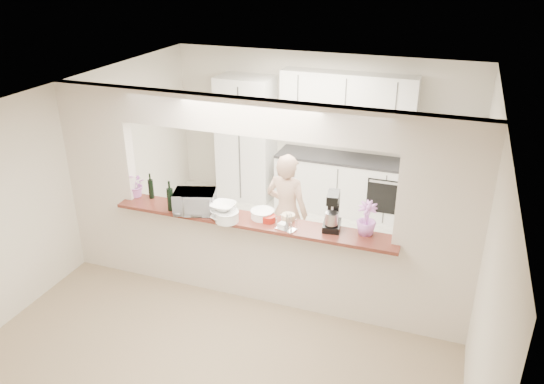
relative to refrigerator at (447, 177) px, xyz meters
The scene contains 19 objects.
floor 3.46m from the refrigerator, 127.72° to the right, with size 6.00×6.00×0.00m, color gray.
tile_overlay 2.48m from the refrigerator, 151.78° to the right, with size 5.00×2.90×0.01m, color beige.
partition 3.41m from the refrigerator, 127.72° to the right, with size 5.00×0.15×2.50m.
bar_counter 3.37m from the refrigerator, 127.68° to the right, with size 3.40×0.38×1.09m.
kitchen_cabinets 2.24m from the refrigerator, behind, with size 3.15×0.62×2.25m.
refrigerator is the anchor object (origin of this frame).
flower_left 4.50m from the refrigerator, 144.54° to the right, with size 0.29×0.25×0.32m, color #D771CF.
wine_bottle_a 4.32m from the refrigerator, 143.21° to the right, with size 0.07×0.07×0.33m.
wine_bottle_b 4.16m from the refrigerator, 137.45° to the right, with size 0.07×0.07×0.37m.
toaster_oven 3.91m from the refrigerator, 135.00° to the right, with size 0.48×0.33×0.27m, color #B2B1B7.
serving_bowls 3.69m from the refrigerator, 129.81° to the right, with size 0.28×0.28×0.20m, color white.
plate_stack_a 3.67m from the refrigerator, 129.00° to the right, with size 0.28×0.28×0.13m.
plate_stack_b 3.28m from the refrigerator, 126.66° to the right, with size 0.28×0.28×0.10m.
red_bowl 3.27m from the refrigerator, 124.62° to the right, with size 0.16×0.16×0.07m, color maroon.
tan_bowl 3.07m from the refrigerator, 122.70° to the right, with size 0.15×0.15×0.07m, color beige.
utensil_caddy 3.24m from the refrigerator, 119.74° to the right, with size 0.24×0.17×0.20m.
stand_mixer 2.86m from the refrigerator, 113.61° to the right, with size 0.23×0.32×0.44m.
flower_right 2.74m from the refrigerator, 106.09° to the right, with size 0.21×0.21×0.38m, color #C56BC8.
person 2.66m from the refrigerator, 135.82° to the right, with size 0.59×0.38×1.60m, color tan.
Camera 1 is at (2.06, -5.09, 3.91)m, focal length 35.00 mm.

